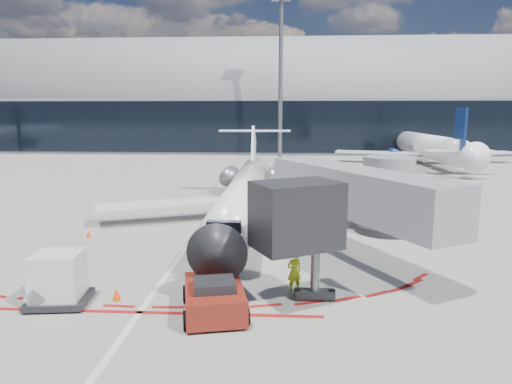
# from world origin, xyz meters

# --- Properties ---
(ground) EXTENTS (260.00, 260.00, 0.00)m
(ground) POSITION_xyz_m (0.00, 0.00, 0.00)
(ground) COLOR slate
(ground) RESTS_ON ground
(apron_centerline) EXTENTS (0.25, 40.00, 0.01)m
(apron_centerline) POSITION_xyz_m (0.00, 2.00, 0.01)
(apron_centerline) COLOR silver
(apron_centerline) RESTS_ON ground
(apron_stop_bar) EXTENTS (14.00, 0.25, 0.01)m
(apron_stop_bar) POSITION_xyz_m (0.00, -11.50, 0.01)
(apron_stop_bar) COLOR maroon
(apron_stop_bar) RESTS_ON ground
(terminal_building) EXTENTS (150.00, 24.15, 24.00)m
(terminal_building) POSITION_xyz_m (0.00, 64.97, 8.52)
(terminal_building) COLOR gray
(terminal_building) RESTS_ON ground
(jet_bridge) EXTENTS (10.03, 15.20, 4.90)m
(jet_bridge) POSITION_xyz_m (9.79, -3.01, 3.01)
(jet_bridge) COLOR #95979D
(jet_bridge) RESTS_ON ground
(light_mast_centre) EXTENTS (0.70, 0.70, 25.00)m
(light_mast_centre) POSITION_xyz_m (5.00, 48.00, 12.50)
(light_mast_centre) COLOR slate
(light_mast_centre) RESTS_ON ground
(regional_jet) EXTENTS (20.73, 25.56, 6.40)m
(regional_jet) POSITION_xyz_m (2.87, 2.84, 2.14)
(regional_jet) COLOR white
(regional_jet) RESTS_ON ground
(pushback_tug) EXTENTS (2.94, 5.59, 1.42)m
(pushback_tug) POSITION_xyz_m (2.85, -11.38, 0.63)
(pushback_tug) COLOR #63180E
(pushback_tug) RESTS_ON ground
(ramp_worker) EXTENTS (0.76, 0.63, 1.77)m
(ramp_worker) POSITION_xyz_m (5.93, -9.07, 0.88)
(ramp_worker) COLOR #D0F91A
(ramp_worker) RESTS_ON ground
(uld_container) EXTENTS (2.46, 2.17, 2.11)m
(uld_container) POSITION_xyz_m (-3.39, -10.94, 1.05)
(uld_container) COLOR black
(uld_container) RESTS_ON ground
(safety_cone_left) EXTENTS (0.31, 0.31, 0.43)m
(safety_cone_left) POSITION_xyz_m (-6.37, -1.24, 0.22)
(safety_cone_left) COLOR #FF4605
(safety_cone_left) RESTS_ON ground
(safety_cone_right) EXTENTS (0.36, 0.36, 0.50)m
(safety_cone_right) POSITION_xyz_m (-1.29, -10.41, 0.25)
(safety_cone_right) COLOR #FF4605
(safety_cone_right) RESTS_ON ground
(bg_airliner_1) EXTENTS (31.21, 33.04, 10.10)m
(bg_airliner_1) POSITION_xyz_m (26.88, 42.63, 5.05)
(bg_airliner_1) COLOR white
(bg_airliner_1) RESTS_ON ground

